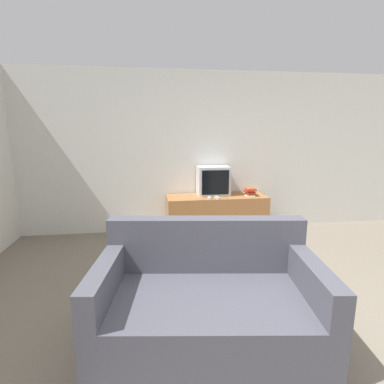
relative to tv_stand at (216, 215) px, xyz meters
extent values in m
plane|color=#756B5B|center=(-0.13, -2.71, -0.32)|extent=(14.00, 14.00, 0.00)
cube|color=silver|center=(-0.13, 0.32, 0.98)|extent=(9.00, 0.06, 2.60)
cube|color=#9E6638|center=(0.00, 0.00, 0.00)|extent=(1.59, 0.54, 0.63)
cube|color=silver|center=(-0.04, 0.10, 0.55)|extent=(0.51, 0.34, 0.47)
cube|color=black|center=(-0.04, -0.08, 0.55)|extent=(0.43, 0.01, 0.39)
cube|color=#474751|center=(-0.63, -2.55, -0.09)|extent=(1.80, 1.18, 0.45)
cube|color=#474751|center=(-0.58, -2.16, 0.37)|extent=(1.70, 0.38, 0.48)
cube|color=#474751|center=(-1.40, -2.45, 0.04)|extent=(0.27, 0.97, 0.71)
cube|color=#474751|center=(0.14, -2.66, 0.04)|extent=(0.27, 0.97, 0.71)
cube|color=silver|center=(0.53, -0.05, 0.32)|extent=(0.16, 0.21, 0.02)
cube|color=#995623|center=(0.54, -0.05, 0.35)|extent=(0.13, 0.17, 0.03)
cube|color=#B72D28|center=(0.54, -0.05, 0.37)|extent=(0.14, 0.19, 0.02)
cube|color=#B72D28|center=(0.52, -0.05, 0.39)|extent=(0.16, 0.17, 0.03)
cube|color=#B72D28|center=(0.54, -0.06, 0.42)|extent=(0.17, 0.22, 0.02)
cube|color=#995623|center=(0.53, -0.06, 0.44)|extent=(0.14, 0.17, 0.02)
cube|color=#B7B7B7|center=(-0.16, -0.18, 0.33)|extent=(0.07, 0.15, 0.02)
cube|color=#B7B7B7|center=(-0.02, -0.17, 0.33)|extent=(0.07, 0.17, 0.02)
camera|label=1|loc=(-1.04, -4.59, 1.35)|focal=28.00mm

